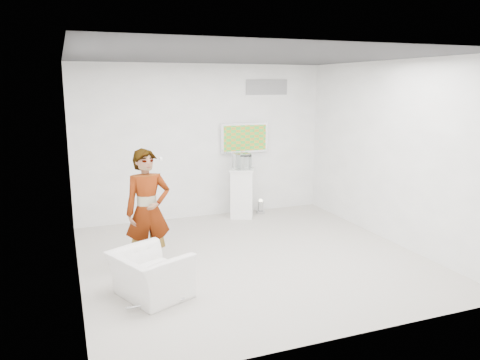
% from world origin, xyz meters
% --- Properties ---
extents(room, '(5.01, 5.01, 3.00)m').
position_xyz_m(room, '(0.00, 0.00, 1.50)').
color(room, '#B1ACA2').
rests_on(room, ground).
extents(tv, '(1.00, 0.08, 0.60)m').
position_xyz_m(tv, '(0.85, 2.45, 1.55)').
color(tv, silver).
rests_on(tv, room).
extents(logo_decal, '(0.90, 0.02, 0.30)m').
position_xyz_m(logo_decal, '(1.35, 2.49, 2.55)').
color(logo_decal, gray).
rests_on(logo_decal, room).
extents(person, '(0.66, 0.46, 1.75)m').
position_xyz_m(person, '(-1.54, 0.05, 0.88)').
color(person, white).
rests_on(person, room).
extents(armchair, '(1.08, 1.14, 0.58)m').
position_xyz_m(armchair, '(-1.68, -0.80, 0.29)').
color(armchair, white).
rests_on(armchair, room).
extents(pedestal, '(0.63, 0.63, 0.98)m').
position_xyz_m(pedestal, '(0.68, 2.14, 0.49)').
color(pedestal, white).
rests_on(pedestal, room).
extents(floor_uplight, '(0.19, 0.19, 0.29)m').
position_xyz_m(floor_uplight, '(1.13, 2.24, 0.14)').
color(floor_uplight, silver).
rests_on(floor_uplight, room).
extents(vitrine, '(0.34, 0.34, 0.31)m').
position_xyz_m(vitrine, '(0.68, 2.14, 1.13)').
color(vitrine, white).
rests_on(vitrine, pedestal).
extents(console, '(0.11, 0.19, 0.24)m').
position_xyz_m(console, '(0.68, 2.14, 1.10)').
color(console, white).
rests_on(console, pedestal).
extents(wii_remote, '(0.04, 0.13, 0.03)m').
position_xyz_m(wii_remote, '(-1.30, 0.21, 1.58)').
color(wii_remote, white).
rests_on(wii_remote, person).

